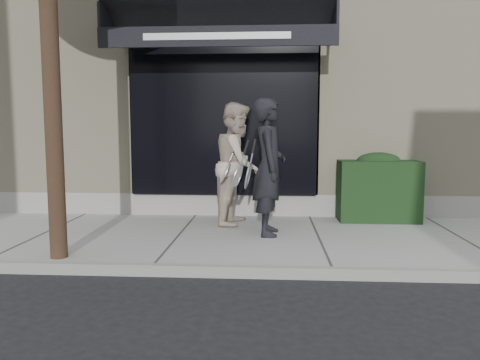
{
  "coord_description": "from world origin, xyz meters",
  "views": [
    {
      "loc": [
        -0.7,
        -6.59,
        1.66
      ],
      "look_at": [
        -1.16,
        0.6,
        0.85
      ],
      "focal_mm": 35.0,
      "sensor_mm": 36.0,
      "label": 1
    }
  ],
  "objects": [
    {
      "name": "ground",
      "position": [
        0.0,
        0.0,
        0.0
      ],
      "size": [
        80.0,
        80.0,
        0.0
      ],
      "primitive_type": "plane",
      "color": "black",
      "rests_on": "ground"
    },
    {
      "name": "sidewalk",
      "position": [
        0.0,
        0.0,
        0.06
      ],
      "size": [
        20.0,
        3.0,
        0.12
      ],
      "primitive_type": "cube",
      "color": "#9D9C98",
      "rests_on": "ground"
    },
    {
      "name": "curb",
      "position": [
        0.0,
        -1.55,
        0.07
      ],
      "size": [
        20.0,
        0.1,
        0.14
      ],
      "primitive_type": "cube",
      "color": "gray",
      "rests_on": "ground"
    },
    {
      "name": "building_facade",
      "position": [
        -0.01,
        4.96,
        2.74
      ],
      "size": [
        14.3,
        8.04,
        5.64
      ],
      "color": "beige",
      "rests_on": "ground"
    },
    {
      "name": "hedge",
      "position": [
        1.1,
        1.25,
        0.66
      ],
      "size": [
        1.3,
        0.7,
        1.14
      ],
      "color": "black",
      "rests_on": "sidewalk"
    },
    {
      "name": "pedestrian_front",
      "position": [
        -0.71,
        0.08,
        1.1
      ],
      "size": [
        0.77,
        0.81,
        1.96
      ],
      "color": "black",
      "rests_on": "sidewalk"
    },
    {
      "name": "pedestrian_back",
      "position": [
        -1.21,
        0.82,
        1.09
      ],
      "size": [
        0.88,
        1.05,
        1.94
      ],
      "color": "#C5B19D",
      "rests_on": "sidewalk"
    }
  ]
}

